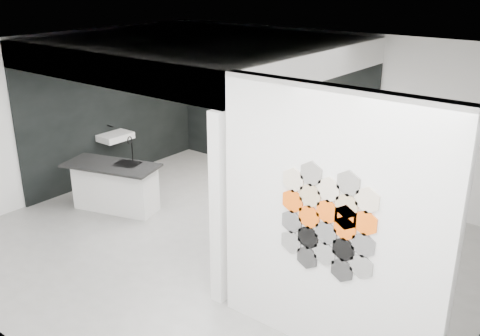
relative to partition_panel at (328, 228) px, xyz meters
The scene contains 17 objects.
floor 2.82m from the partition_panel, 155.80° to the left, with size 7.00×6.00×0.01m, color gray.
partition_panel is the anchor object (origin of this frame).
bay_clad_back 5.31m from the partition_panel, 131.60° to the left, with size 4.40×0.04×2.35m, color black.
bay_clad_left 6.04m from the partition_panel, 160.65° to the left, with size 0.04×4.00×2.35m, color black.
bulkhead 4.21m from the partition_panel, 150.43° to the left, with size 4.40×4.00×0.40m, color silver.
corner_column 1.42m from the partition_panel, behind, with size 0.16×0.16×2.35m, color silver.
fascia_beam 3.71m from the partition_panel, behind, with size 4.40×0.16×0.40m, color silver.
wall_basin 5.78m from the partition_panel, 161.77° to the left, with size 0.40×0.60×0.12m, color silver.
display_shelf 5.17m from the partition_panel, 131.55° to the left, with size 3.00×0.15×0.04m, color black.
kitchen_island 4.63m from the partition_panel, 168.41° to the left, with size 1.67×1.10×1.24m.
stockpot 6.14m from the partition_panel, 141.01° to the left, with size 0.21×0.21×0.17m, color black.
kettle 4.63m from the partition_panel, 123.40° to the left, with size 0.16×0.16×0.13m, color black.
glass_bowl 4.39m from the partition_panel, 118.23° to the left, with size 0.15×0.15×0.11m, color gray.
glass_vase 4.39m from the partition_panel, 118.23° to the left, with size 0.11×0.11×0.15m, color gray.
bottle_dark 5.50m from the partition_panel, 135.33° to the left, with size 0.06×0.06×0.16m, color black.
utensil_cup 5.76m from the partition_panel, 137.89° to the left, with size 0.08×0.08×0.10m, color black.
hex_tile_cluster 0.14m from the partition_panel, 68.73° to the right, with size 1.04×0.02×1.16m.
Camera 1 is at (4.45, -5.19, 3.76)m, focal length 40.00 mm.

